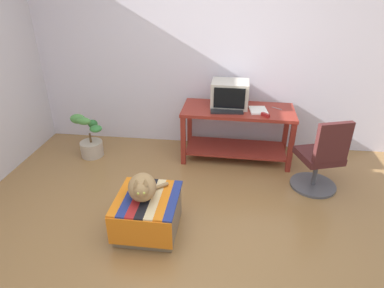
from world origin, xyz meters
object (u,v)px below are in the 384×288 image
object	(u,v)px
book	(258,110)
potted_plant	(90,140)
office_chair	(321,160)
stapler	(265,115)
desk	(237,125)
tv_monitor	(230,94)
cat	(142,187)
ottoman_with_blanket	(148,213)
keyboard	(227,111)

from	to	relation	value
book	potted_plant	xyz separation A→B (m)	(-2.20, -0.14, -0.48)
office_chair	stapler	distance (m)	0.81
desk	book	bearing A→B (deg)	-10.65
tv_monitor	cat	bearing A→B (deg)	-113.17
ottoman_with_blanket	cat	world-z (taller)	cat
desk	ottoman_with_blanket	distance (m)	1.77
desk	office_chair	size ratio (longest dim) A/B	1.60
cat	tv_monitor	bearing A→B (deg)	52.21
tv_monitor	stapler	xyz separation A→B (m)	(0.44, -0.30, -0.14)
cat	keyboard	bearing A→B (deg)	49.81
keyboard	ottoman_with_blanket	size ratio (longest dim) A/B	0.64
desk	potted_plant	bearing A→B (deg)	-173.12
desk	cat	bearing A→B (deg)	-117.67
potted_plant	office_chair	bearing A→B (deg)	-8.75
keyboard	stapler	bearing A→B (deg)	-14.80
ottoman_with_blanket	potted_plant	xyz separation A→B (m)	(-1.13, 1.34, 0.04)
cat	office_chair	bearing A→B (deg)	13.52
tv_monitor	office_chair	size ratio (longest dim) A/B	0.53
potted_plant	office_chair	size ratio (longest dim) A/B	0.67
stapler	tv_monitor	bearing A→B (deg)	98.85
potted_plant	office_chair	distance (m)	2.92
ottoman_with_blanket	cat	distance (m)	0.31
office_chair	ottoman_with_blanket	bearing A→B (deg)	8.82
book	potted_plant	distance (m)	2.25
cat	book	bearing A→B (deg)	40.25
office_chair	stapler	world-z (taller)	office_chair
ottoman_with_blanket	office_chair	size ratio (longest dim) A/B	0.70
desk	stapler	distance (m)	0.46
desk	ottoman_with_blanket	xyz separation A→B (m)	(-0.82, -1.54, -0.29)
book	stapler	size ratio (longest dim) A/B	2.37
book	stapler	distance (m)	0.18
ottoman_with_blanket	stapler	size ratio (longest dim) A/B	5.69
tv_monitor	office_chair	xyz separation A→B (m)	(1.05, -0.72, -0.47)
desk	stapler	world-z (taller)	stapler
cat	potted_plant	size ratio (longest dim) A/B	0.71
potted_plant	office_chair	xyz separation A→B (m)	(2.88, -0.44, 0.15)
cat	stapler	size ratio (longest dim) A/B	3.89
book	keyboard	bearing A→B (deg)	-174.53
book	cat	distance (m)	1.87
cat	ottoman_with_blanket	bearing A→B (deg)	2.13
book	stapler	world-z (taller)	stapler
potted_plant	keyboard	bearing A→B (deg)	1.87
keyboard	book	xyz separation A→B (m)	(0.39, 0.09, -0.00)
tv_monitor	cat	distance (m)	1.83
office_chair	tv_monitor	bearing A→B (deg)	-52.96
tv_monitor	keyboard	distance (m)	0.26
desk	office_chair	xyz separation A→B (m)	(0.93, -0.64, -0.09)
ottoman_with_blanket	stapler	distance (m)	1.82
book	ottoman_with_blanket	distance (m)	1.90
keyboard	cat	size ratio (longest dim) A/B	0.93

